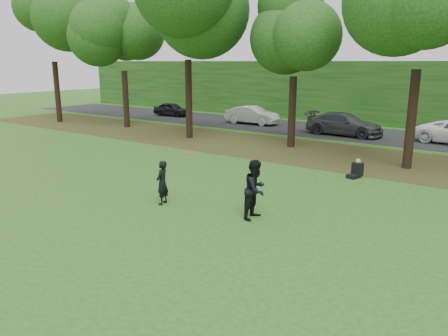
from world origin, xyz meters
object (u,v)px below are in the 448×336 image
(frisbee, at_px, (191,153))
(seated_person, at_px, (356,170))
(player_right, at_px, (256,189))
(player_left, at_px, (162,183))

(frisbee, xyz_separation_m, seated_person, (3.26, 7.35, -1.61))
(frisbee, bearing_deg, player_right, 9.59)
(player_left, bearing_deg, frisbee, 92.66)
(player_right, xyz_separation_m, seated_person, (0.89, 6.95, -0.66))
(player_right, distance_m, seated_person, 7.04)
(frisbee, distance_m, seated_person, 8.20)
(player_left, relative_size, player_right, 0.81)
(frisbee, relative_size, seated_person, 0.34)
(player_right, height_order, seated_person, player_right)
(player_left, distance_m, seated_person, 8.83)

